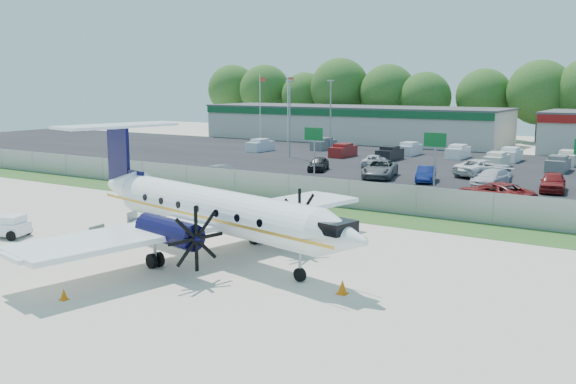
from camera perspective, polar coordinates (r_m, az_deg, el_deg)
The scene contains 30 objects.
ground at distance 33.80m, azimuth -5.47°, elevation -5.30°, with size 170.00×170.00×0.00m, color beige.
grass_verge at distance 43.64m, azimuth 4.21°, elevation -1.85°, with size 170.00×4.00×0.02m, color #2D561E.
access_road at distance 49.82m, azimuth 8.01°, elevation -0.47°, with size 170.00×8.00×0.02m, color black.
parking_lot at distance 69.30m, azimuth 15.21°, elevation 2.13°, with size 170.00×32.00×0.02m, color black.
perimeter_fence at distance 45.20m, azimuth 5.43°, elevation -0.18°, with size 120.00×0.06×1.99m.
building_west at distance 98.37m, azimuth 5.64°, elevation 6.09°, with size 46.40×12.40×5.24m.
sign_left at distance 56.41m, azimuth 2.31°, elevation 4.49°, with size 1.80×0.26×5.00m.
sign_mid at distance 51.82m, azimuth 12.93°, elevation 3.79°, with size 1.80×0.26×5.00m.
flagpole_west at distance 98.32m, azimuth -2.47°, elevation 7.88°, with size 1.06×0.12×10.00m.
flagpole_east at distance 95.56m, azimuth 0.02°, elevation 7.84°, with size 1.06×0.12×10.00m.
light_pole_nw at distance 75.38m, azimuth 0.15°, elevation 7.03°, with size 0.90×0.35×9.09m.
light_pole_sw at distance 84.01m, azimuth 3.81°, elevation 7.28°, with size 0.90×0.35×9.09m.
tree_line at distance 102.13m, azimuth 20.89°, elevation 4.15°, with size 112.00×6.00×14.00m, color #275218, non-canonical shape.
aircraft at distance 32.68m, azimuth -6.96°, elevation -1.48°, with size 20.58×20.15×6.28m.
pushback_tug at distance 39.97m, azimuth -23.64°, elevation -2.84°, with size 2.66×2.30×1.26m.
baggage_cart_near at distance 39.60m, azimuth -12.48°, elevation -2.55°, with size 2.23×1.72×1.03m.
baggage_cart_far at distance 36.11m, azimuth -15.55°, elevation -3.87°, with size 2.03×1.34×1.01m.
cone_nose at distance 27.13m, azimuth 4.86°, elevation -8.43°, with size 0.43×0.43×0.62m.
cone_port_wing at distance 27.90m, azimuth -19.30°, elevation -8.59°, with size 0.33×0.33×0.47m.
cone_starboard_wing at distance 45.49m, azimuth 5.67°, elevation -1.04°, with size 0.43×0.43×0.61m.
road_car_west at distance 56.07m, azimuth -5.81°, elevation 0.69°, with size 1.72×4.93×1.62m, color #595B5E.
road_car_mid at distance 48.97m, azimuth 17.80°, elevation -1.03°, with size 2.73×5.92×1.65m, color maroon.
parked_car_a at distance 64.38m, azimuth 2.72°, elevation 1.89°, with size 1.66×4.11×1.40m, color black.
parked_car_b at distance 60.26m, azimuth 8.16°, elevation 1.27°, with size 2.72×5.91×1.64m, color #595B5E.
parked_car_c at distance 58.42m, azimuth 12.13°, elevation 0.89°, with size 1.48×4.25×1.40m, color navy.
parked_car_d at distance 57.10m, azimuth 17.61°, elevation 0.45°, with size 2.06×5.08×1.47m, color silver.
parked_car_e at distance 56.16m, azimuth 22.43°, elevation 0.02°, with size 1.91×4.74×1.61m, color maroon.
parked_car_f at distance 67.93m, azimuth 7.65°, elevation 2.23°, with size 2.13×4.63×1.29m, color silver.
parked_car_g at distance 62.88m, azimuth 16.93°, elevation 1.30°, with size 2.78×6.04×1.68m, color silver.
far_parking_rows at distance 74.06m, azimuth 16.36°, elevation 2.53°, with size 56.00×10.00×1.60m, color gray, non-canonical shape.
Camera 1 is at (20.07, -25.76, 8.70)m, focal length 40.00 mm.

